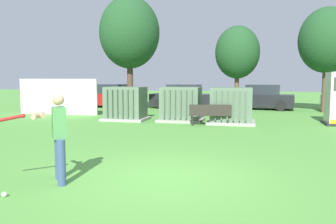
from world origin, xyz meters
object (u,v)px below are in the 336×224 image
object	(u,v)px
transformer_mid_west	(181,105)
batter	(56,133)
transformer_west	(126,104)
park_bench	(210,113)
parked_car_left_of_center	(183,97)
sports_ball	(4,194)
transformer_mid_east	(231,106)
parked_car_right_of_center	(261,98)
parked_car_leftmost	(110,96)

from	to	relation	value
transformer_mid_west	batter	size ratio (longest dim) A/B	1.21
transformer_west	batter	world-z (taller)	batter
park_bench	parked_car_left_of_center	size ratio (longest dim) A/B	0.43
sports_ball	parked_car_left_of_center	bearing A→B (deg)	91.23
park_bench	parked_car_left_of_center	xyz separation A→B (m)	(-2.81, 8.10, 0.22)
sports_ball	parked_car_left_of_center	xyz separation A→B (m)	(-0.38, 17.74, 0.71)
transformer_mid_east	sports_ball	bearing A→B (deg)	-107.34
transformer_west	parked_car_right_of_center	bearing A→B (deg)	48.85
parked_car_right_of_center	parked_car_leftmost	bearing A→B (deg)	-175.89
transformer_mid_west	transformer_mid_east	bearing A→B (deg)	-7.58
parked_car_left_of_center	transformer_mid_east	bearing A→B (deg)	-63.12
batter	transformer_mid_west	bearing A→B (deg)	87.25
park_bench	parked_car_right_of_center	bearing A→B (deg)	74.48
parked_car_right_of_center	transformer_mid_east	bearing A→B (deg)	-101.19
transformer_mid_west	parked_car_right_of_center	size ratio (longest dim) A/B	0.48
transformer_mid_east	parked_car_right_of_center	world-z (taller)	same
batter	parked_car_left_of_center	distance (m)	16.81
transformer_mid_west	park_bench	size ratio (longest dim) A/B	1.14
batter	parked_car_left_of_center	world-z (taller)	batter
parked_car_left_of_center	parked_car_right_of_center	xyz separation A→B (m)	(5.18, 0.45, 0.00)
transformer_mid_west	sports_ball	world-z (taller)	transformer_mid_west
sports_ball	parked_car_right_of_center	bearing A→B (deg)	75.21
park_bench	transformer_mid_west	bearing A→B (deg)	141.97
parked_car_right_of_center	transformer_west	bearing A→B (deg)	-131.15
transformer_mid_west	parked_car_right_of_center	world-z (taller)	same
parked_car_leftmost	parked_car_right_of_center	size ratio (longest dim) A/B	0.98
sports_ball	parked_car_leftmost	size ratio (longest dim) A/B	0.02
transformer_mid_west	park_bench	distance (m)	1.94
transformer_west	parked_car_right_of_center	world-z (taller)	same
transformer_mid_west	parked_car_left_of_center	world-z (taller)	same
parked_car_left_of_center	parked_car_right_of_center	size ratio (longest dim) A/B	0.99
transformer_mid_west	parked_car_left_of_center	xyz separation A→B (m)	(-1.29, 6.91, -0.04)
transformer_mid_west	sports_ball	bearing A→B (deg)	-94.82
park_bench	transformer_west	bearing A→B (deg)	166.90
transformer_mid_west	parked_car_right_of_center	bearing A→B (deg)	62.15
transformer_west	transformer_mid_east	bearing A→B (deg)	-1.30
park_bench	parked_car_right_of_center	distance (m)	8.87
transformer_west	batter	xyz separation A→B (m)	(2.24, -9.67, 0.19)
transformer_mid_west	parked_car_leftmost	size ratio (longest dim) A/B	0.49
transformer_west	transformer_mid_west	bearing A→B (deg)	4.21
transformer_mid_east	batter	bearing A→B (deg)	-106.57
parked_car_leftmost	batter	bearing A→B (deg)	-69.95
transformer_mid_east	parked_car_right_of_center	size ratio (longest dim) A/B	0.48
transformer_mid_east	parked_car_left_of_center	bearing A→B (deg)	116.88
sports_ball	transformer_west	bearing A→B (deg)	99.64
park_bench	batter	bearing A→B (deg)	-102.89
transformer_west	park_bench	world-z (taller)	transformer_west
parked_car_left_of_center	parked_car_leftmost	bearing A→B (deg)	-176.70
transformer_mid_east	park_bench	bearing A→B (deg)	-134.51
parked_car_left_of_center	sports_ball	bearing A→B (deg)	-88.77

